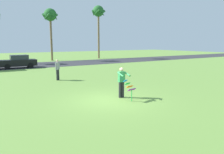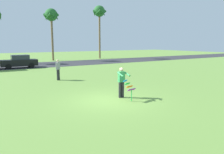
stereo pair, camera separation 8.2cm
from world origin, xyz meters
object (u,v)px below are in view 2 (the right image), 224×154
(person_walker_near, at_px, (58,69))
(kite_held, at_px, (129,87))
(person_kite_flyer, at_px, (122,81))
(palm_tree_far_left, at_px, (99,14))
(parked_car_black, at_px, (19,62))
(palm_tree_centre_far, at_px, (51,17))

(person_walker_near, bearing_deg, kite_held, -82.01)
(person_kite_flyer, relative_size, kite_held, 1.56)
(kite_held, distance_m, person_walker_near, 8.42)
(kite_held, xyz_separation_m, palm_tree_far_left, (13.68, 28.02, 7.75))
(palm_tree_far_left, xyz_separation_m, person_walker_near, (-14.85, -19.68, -7.56))
(person_kite_flyer, xyz_separation_m, parked_car_black, (-2.45, 18.57, -0.18))
(palm_tree_centre_far, xyz_separation_m, person_walker_near, (-5.59, -19.69, -6.40))
(palm_tree_far_left, bearing_deg, person_walker_near, -127.04)
(parked_car_black, distance_m, palm_tree_far_left, 19.85)
(kite_held, height_order, parked_car_black, parked_car_black)
(parked_car_black, relative_size, person_walker_near, 2.44)
(person_walker_near, bearing_deg, person_kite_flyer, -80.97)
(person_kite_flyer, height_order, person_walker_near, same)
(palm_tree_centre_far, xyz_separation_m, palm_tree_far_left, (9.27, -0.01, 1.16))
(palm_tree_centre_far, height_order, palm_tree_far_left, palm_tree_far_left)
(parked_car_black, relative_size, palm_tree_centre_far, 0.48)
(person_kite_flyer, distance_m, person_walker_near, 7.65)
(parked_car_black, bearing_deg, person_walker_near, -83.51)
(parked_car_black, xyz_separation_m, person_walker_near, (1.25, -11.01, 0.16))
(palm_tree_far_left, distance_m, person_walker_near, 25.79)
(person_kite_flyer, relative_size, palm_tree_far_left, 0.17)
(person_kite_flyer, distance_m, palm_tree_far_left, 31.39)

